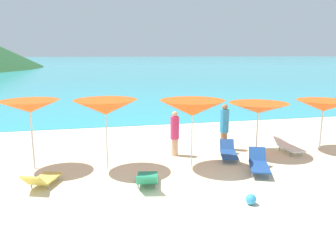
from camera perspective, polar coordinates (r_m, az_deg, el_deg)
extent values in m
cube|color=beige|center=(18.30, -6.20, -1.04)|extent=(50.00, 100.00, 0.30)
cube|color=#2DADBC|center=(238.61, -12.89, 10.65)|extent=(650.00, 440.00, 0.02)
cylinder|color=silver|center=(12.66, -21.54, -1.63)|extent=(0.06, 0.06, 2.29)
cone|color=#EF5614|center=(12.47, -21.90, 3.03)|extent=(2.13, 2.13, 0.41)
sphere|color=silver|center=(12.46, -21.95, 3.63)|extent=(0.07, 0.07, 0.07)
cylinder|color=silver|center=(11.89, -10.12, -1.79)|extent=(0.04, 0.04, 2.30)
cone|color=#EF5614|center=(11.69, -10.30, 3.08)|extent=(2.17, 2.17, 0.51)
sphere|color=silver|center=(11.67, -10.33, 3.84)|extent=(0.07, 0.07, 0.07)
cylinder|color=silver|center=(11.99, 3.97, -1.66)|extent=(0.04, 0.04, 2.24)
cone|color=#EF5614|center=(11.80, 4.04, 2.98)|extent=(2.40, 2.40, 0.54)
sphere|color=silver|center=(11.77, 4.05, 3.78)|extent=(0.07, 0.07, 0.07)
cylinder|color=silver|center=(14.01, 14.53, -0.65)|extent=(0.05, 0.05, 1.95)
cone|color=#EF5614|center=(13.85, 14.72, 2.88)|extent=(2.36, 2.36, 0.40)
sphere|color=silver|center=(13.83, 14.75, 3.42)|extent=(0.07, 0.07, 0.07)
cylinder|color=silver|center=(15.50, 24.03, -0.10)|extent=(0.06, 0.06, 1.96)
cone|color=#EF5614|center=(15.36, 24.31, 3.07)|extent=(2.31, 2.31, 0.44)
sphere|color=silver|center=(15.34, 24.35, 3.59)|extent=(0.07, 0.07, 0.07)
cube|color=#268C66|center=(10.68, -3.43, -8.50)|extent=(0.81, 1.11, 0.05)
cube|color=#268C66|center=(9.96, -3.56, -8.92)|extent=(0.66, 0.53, 0.40)
cylinder|color=gray|center=(11.00, -1.98, -8.50)|extent=(0.04, 0.04, 0.18)
cylinder|color=gray|center=(11.02, -4.77, -8.51)|extent=(0.04, 0.04, 0.18)
cylinder|color=gray|center=(10.34, -2.00, -9.87)|extent=(0.04, 0.04, 0.18)
cylinder|color=gray|center=(10.36, -4.98, -9.87)|extent=(0.04, 0.04, 0.18)
cube|color=#D8BF4C|center=(11.30, -19.49, -8.11)|extent=(0.95, 1.19, 0.05)
cube|color=#D8BF4C|center=(10.64, -21.37, -8.43)|extent=(0.70, 0.62, 0.41)
cylinder|color=gray|center=(11.48, -17.56, -8.22)|extent=(0.04, 0.04, 0.16)
cylinder|color=gray|center=(11.71, -19.87, -7.98)|extent=(0.04, 0.04, 0.16)
cylinder|color=gray|center=(10.88, -19.24, -9.47)|extent=(0.04, 0.04, 0.16)
cylinder|color=gray|center=(11.12, -21.64, -9.18)|extent=(0.04, 0.04, 0.16)
cube|color=white|center=(14.65, 19.72, -3.49)|extent=(0.58, 1.18, 0.05)
cube|color=white|center=(15.29, 18.12, -2.07)|extent=(0.55, 0.52, 0.39)
cylinder|color=gray|center=(14.25, 19.65, -4.40)|extent=(0.04, 0.04, 0.19)
cylinder|color=gray|center=(14.51, 21.28, -4.23)|extent=(0.04, 0.04, 0.19)
cylinder|color=gray|center=(14.93, 17.98, -3.56)|extent=(0.04, 0.04, 0.19)
cylinder|color=gray|center=(15.17, 19.56, -3.42)|extent=(0.04, 0.04, 0.19)
cube|color=#1E478C|center=(13.19, 10.02, -4.65)|extent=(0.93, 1.40, 0.05)
cube|color=#1E478C|center=(13.93, 9.71, -3.03)|extent=(0.64, 0.54, 0.37)
cylinder|color=gray|center=(12.81, 9.09, -5.66)|extent=(0.04, 0.04, 0.18)
cylinder|color=gray|center=(12.86, 11.28, -5.67)|extent=(0.04, 0.04, 0.18)
cylinder|color=gray|center=(13.66, 8.77, -4.53)|extent=(0.04, 0.04, 0.18)
cylinder|color=gray|center=(13.71, 10.83, -4.55)|extent=(0.04, 0.04, 0.18)
cube|color=#1E478C|center=(11.85, 14.87, -6.56)|extent=(1.04, 1.41, 0.05)
cube|color=#1E478C|center=(12.57, 14.53, -4.51)|extent=(0.68, 0.58, 0.44)
cylinder|color=gray|center=(11.48, 13.76, -7.84)|extent=(0.04, 0.04, 0.23)
cylinder|color=gray|center=(11.54, 16.32, -7.88)|extent=(0.04, 0.04, 0.23)
cylinder|color=gray|center=(12.32, 13.41, -6.44)|extent=(0.04, 0.04, 0.23)
cylinder|color=gray|center=(12.38, 15.79, -6.49)|extent=(0.04, 0.04, 0.23)
cylinder|color=#A3704C|center=(14.55, 9.20, -2.41)|extent=(0.28, 0.28, 0.73)
cylinder|color=#3399D8|center=(14.37, 9.31, 0.84)|extent=(0.37, 0.37, 0.95)
sphere|color=#A3704C|center=(14.27, 9.39, 3.13)|extent=(0.24, 0.24, 0.24)
cylinder|color=#DBAA84|center=(13.51, 1.11, -3.50)|extent=(0.25, 0.25, 0.67)
cylinder|color=#D83372|center=(13.32, 1.13, -0.29)|extent=(0.33, 0.33, 0.87)
sphere|color=#DBAA84|center=(13.22, 1.14, 1.98)|extent=(0.22, 0.22, 0.22)
sphere|color=#3399D8|center=(9.57, 13.56, -11.71)|extent=(0.29, 0.29, 0.29)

